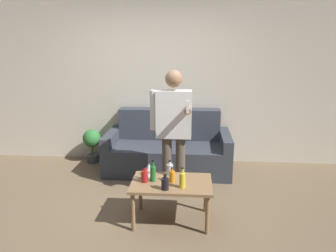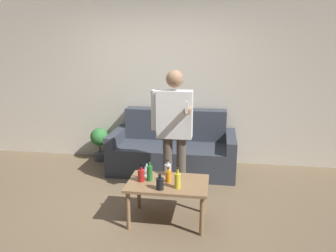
% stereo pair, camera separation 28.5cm
% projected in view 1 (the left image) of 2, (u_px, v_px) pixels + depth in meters
% --- Properties ---
extents(ground_plane, '(16.00, 16.00, 0.00)m').
position_uv_depth(ground_plane, '(131.00, 218.00, 3.69)').
color(ground_plane, '#756047').
extents(wall_back, '(8.00, 0.06, 2.70)m').
position_uv_depth(wall_back, '(152.00, 79.00, 5.27)').
color(wall_back, beige).
rests_on(wall_back, ground_plane).
extents(couch, '(1.88, 0.90, 0.90)m').
position_uv_depth(couch, '(168.00, 149.00, 5.06)').
color(couch, '#383D47').
rests_on(couch, ground_plane).
extents(coffee_table, '(0.87, 0.57, 0.46)m').
position_uv_depth(coffee_table, '(171.00, 187.00, 3.54)').
color(coffee_table, '#8E6B47').
rests_on(coffee_table, ground_plane).
extents(bottle_orange, '(0.08, 0.08, 0.17)m').
position_uv_depth(bottle_orange, '(165.00, 183.00, 3.33)').
color(bottle_orange, black).
rests_on(bottle_orange, coffee_table).
extents(bottle_green, '(0.06, 0.06, 0.17)m').
position_uv_depth(bottle_green, '(172.00, 176.00, 3.51)').
color(bottle_green, orange).
rests_on(bottle_green, coffee_table).
extents(bottle_dark, '(0.07, 0.07, 0.18)m').
position_uv_depth(bottle_dark, '(145.00, 176.00, 3.51)').
color(bottle_dark, '#B21E1E').
rests_on(bottle_dark, coffee_table).
extents(bottle_yellow, '(0.06, 0.06, 0.22)m').
position_uv_depth(bottle_yellow, '(182.00, 180.00, 3.37)').
color(bottle_yellow, yellow).
rests_on(bottle_yellow, coffee_table).
extents(bottle_red, '(0.08, 0.08, 0.17)m').
position_uv_depth(bottle_red, '(170.00, 169.00, 3.70)').
color(bottle_red, silver).
rests_on(bottle_red, coffee_table).
extents(bottle_clear, '(0.06, 0.06, 0.23)m').
position_uv_depth(bottle_clear, '(153.00, 173.00, 3.53)').
color(bottle_clear, '#23752D').
rests_on(bottle_clear, coffee_table).
extents(wine_glass_near, '(0.08, 0.08, 0.15)m').
position_uv_depth(wine_glass_near, '(149.00, 167.00, 3.67)').
color(wine_glass_near, silver).
rests_on(wine_glass_near, coffee_table).
extents(person_standing_front, '(0.51, 0.42, 1.61)m').
position_uv_depth(person_standing_front, '(173.00, 124.00, 4.03)').
color(person_standing_front, brown).
rests_on(person_standing_front, ground_plane).
extents(potted_plant, '(0.29, 0.29, 0.55)m').
position_uv_depth(potted_plant, '(92.00, 142.00, 5.35)').
color(potted_plant, '#4C4C51').
rests_on(potted_plant, ground_plane).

